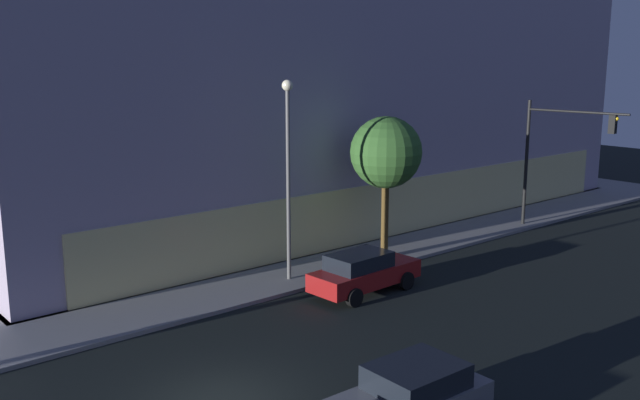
# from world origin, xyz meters

# --- Properties ---
(modern_building) EXTENTS (39.17, 21.69, 20.71)m
(modern_building) POSITION_xyz_m (16.83, 19.86, 10.28)
(modern_building) COLOR #4C4C51
(modern_building) RESTS_ON ground
(traffic_light_far_corner) EXTENTS (0.66, 5.29, 6.64)m
(traffic_light_far_corner) POSITION_xyz_m (23.43, 4.83, 4.62)
(traffic_light_far_corner) COLOR black
(traffic_light_far_corner) RESTS_ON sidewalk_corner
(street_lamp_sidewalk) EXTENTS (0.44, 0.44, 8.02)m
(street_lamp_sidewalk) POSITION_xyz_m (7.68, 6.99, 5.18)
(street_lamp_sidewalk) COLOR #5F5F5F
(street_lamp_sidewalk) RESTS_ON sidewalk_corner
(sidewalk_tree) EXTENTS (3.17, 3.17, 6.35)m
(sidewalk_tree) POSITION_xyz_m (12.92, 6.74, 4.88)
(sidewalk_tree) COLOR brown
(sidewalk_tree) RESTS_ON sidewalk_corner
(car_grey) EXTENTS (4.38, 2.29, 1.59)m
(car_grey) POSITION_xyz_m (2.93, -4.01, 0.82)
(car_grey) COLOR slate
(car_grey) RESTS_ON ground
(car_red) EXTENTS (4.78, 2.11, 1.65)m
(car_red) POSITION_xyz_m (9.08, 4.06, 0.86)
(car_red) COLOR maroon
(car_red) RESTS_ON ground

